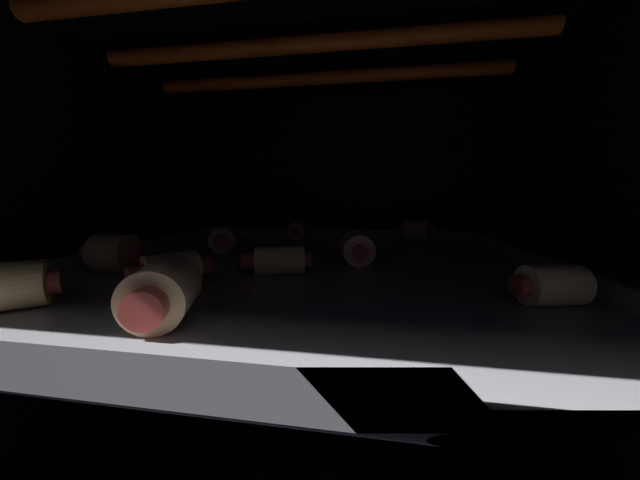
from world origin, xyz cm
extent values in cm
cube|color=black|center=(0.00, 0.00, -0.60)|extent=(52.47, 47.79, 1.20)
cube|color=black|center=(0.00, 23.29, 20.76)|extent=(52.47, 1.20, 41.53)
cube|color=black|center=(-25.64, 0.00, 20.76)|extent=(1.20, 45.39, 41.53)
cube|color=black|center=(25.64, 0.00, 20.76)|extent=(1.20, 45.39, 41.53)
cube|color=black|center=(0.00, 0.00, 42.13)|extent=(52.47, 47.79, 1.20)
cylinder|color=#F25919|center=(0.00, 0.00, 38.76)|extent=(40.06, 1.42, 1.42)
cylinder|color=#F25919|center=(0.00, 8.32, 38.76)|extent=(40.06, 1.42, 1.42)
cylinder|color=#B7B7BC|center=(-23.56, 0.00, 17.65)|extent=(0.53, 44.48, 0.53)
cylinder|color=#B7B7BC|center=(23.56, 0.00, 17.65)|extent=(0.53, 44.48, 0.53)
cylinder|color=#B7B7BC|center=(0.00, -19.77, 17.65)|extent=(47.11, 0.53, 0.53)
cylinder|color=#B7B7BC|center=(0.00, -14.83, 17.65)|extent=(47.11, 0.53, 0.53)
cylinder|color=#B7B7BC|center=(0.00, -9.88, 17.65)|extent=(47.11, 0.53, 0.53)
cylinder|color=#B7B7BC|center=(0.00, -4.94, 17.65)|extent=(47.11, 0.53, 0.53)
cylinder|color=#B7B7BC|center=(0.00, 0.00, 17.65)|extent=(47.11, 0.53, 0.53)
cylinder|color=#B7B7BC|center=(0.00, 4.94, 17.65)|extent=(47.11, 0.53, 0.53)
cylinder|color=#B7B7BC|center=(0.00, 9.88, 17.65)|extent=(47.11, 0.53, 0.53)
cylinder|color=#B7B7BC|center=(0.00, 14.83, 17.65)|extent=(47.11, 0.53, 0.53)
cylinder|color=#B7B7BC|center=(0.00, 19.77, 17.65)|extent=(47.11, 0.53, 0.53)
cube|color=gray|center=(0.00, 0.00, 18.29)|extent=(42.72, 40.72, 0.74)
cube|color=gray|center=(0.00, -19.96, 19.35)|extent=(42.72, 0.80, 1.37)
cube|color=gray|center=(0.00, 19.96, 19.35)|extent=(42.72, 0.80, 1.37)
cube|color=gray|center=(-20.96, 0.00, 19.35)|extent=(0.80, 40.72, 1.37)
cube|color=gray|center=(20.96, 0.00, 19.35)|extent=(0.80, 40.72, 1.37)
cylinder|color=#DBB070|center=(-16.74, -5.57, 20.35)|extent=(3.29, 3.53, 3.38)
cylinder|color=#B23D38|center=(-18.87, -5.67, 20.35)|extent=(1.21, 1.76, 1.71)
cylinder|color=#B23D38|center=(-14.62, -5.46, 20.35)|extent=(1.21, 1.76, 1.71)
cylinder|color=#D5B780|center=(-11.71, 5.13, 20.21)|extent=(4.22, 4.72, 3.09)
cylinder|color=#B23D38|center=(-12.50, 7.34, 20.21)|extent=(1.86, 1.32, 1.69)
cylinder|color=#B23D38|center=(-10.92, 2.92, 20.21)|extent=(1.86, 1.32, 1.69)
cylinder|color=#E2BA71|center=(-2.08, -4.06, 19.87)|extent=(4.73, 3.58, 2.42)
cylinder|color=#B23D38|center=(-4.58, -4.86, 19.87)|extent=(1.43, 1.61, 1.35)
cylinder|color=#B23D38|center=(0.42, -3.26, 19.87)|extent=(1.43, 1.61, 1.35)
cylinder|color=#DBC086|center=(16.85, -8.64, 19.93)|extent=(3.92, 3.23, 2.54)
cylinder|color=#B23D38|center=(14.85, -9.09, 19.93)|extent=(0.92, 1.41, 1.29)
cylinder|color=#B23D38|center=(18.84, -8.19, 19.93)|extent=(0.92, 1.41, 1.29)
cylinder|color=#E3BD86|center=(-5.44, -14.72, 20.31)|extent=(4.48, 5.04, 3.30)
cylinder|color=#B23D38|center=(-4.60, -17.17, 20.31)|extent=(2.13, 1.56, 1.92)
cylinder|color=#B23D38|center=(-6.29, -12.28, 20.31)|extent=(2.13, 1.56, 1.92)
cylinder|color=#EBC772|center=(-5.20, 16.24, 20.04)|extent=(2.80, 3.01, 2.76)
cylinder|color=#B23D38|center=(-5.17, 18.14, 20.04)|extent=(1.28, 0.86, 1.27)
cylinder|color=#B23D38|center=(-5.23, 14.33, 20.04)|extent=(1.28, 0.86, 1.27)
cylinder|color=#EAB37E|center=(-8.72, -9.27, 19.98)|extent=(4.27, 4.47, 2.64)
cylinder|color=#B23D38|center=(-10.11, -11.13, 19.98)|extent=(1.84, 1.74, 1.51)
cylinder|color=#B23D38|center=(-7.33, -7.40, 19.98)|extent=(1.84, 1.74, 1.51)
cylinder|color=#E0B974|center=(-15.47, -14.52, 20.11)|extent=(4.36, 4.31, 2.90)
cylinder|color=#B23D38|center=(-13.95, -13.29, 20.11)|extent=(1.53, 1.67, 1.63)
cylinder|color=#DFB26F|center=(12.33, 16.51, 20.28)|extent=(3.92, 4.05, 3.23)
cylinder|color=#B23D38|center=(10.37, 17.21, 20.28)|extent=(1.66, 2.04, 1.76)
cylinder|color=#B23D38|center=(14.28, 15.81, 20.28)|extent=(1.66, 2.04, 1.76)
cylinder|color=#ECB684|center=(4.32, 0.95, 20.20)|extent=(3.75, 3.94, 3.08)
cylinder|color=#B23D38|center=(4.77, -0.98, 20.20)|extent=(1.57, 0.95, 1.47)
cylinder|color=#B23D38|center=(3.88, 2.89, 20.20)|extent=(1.57, 0.95, 1.47)
camera|label=1|loc=(5.54, -29.40, 25.57)|focal=17.44mm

